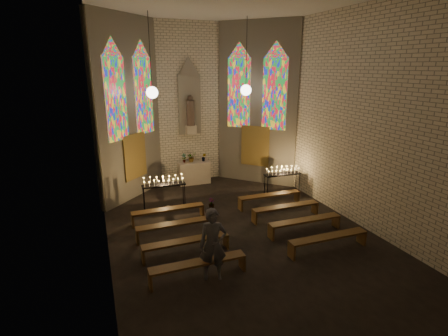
{
  "coord_description": "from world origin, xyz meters",
  "views": [
    {
      "loc": [
        -4.04,
        -9.18,
        5.15
      ],
      "look_at": [
        -0.12,
        1.27,
        1.88
      ],
      "focal_mm": 28.0,
      "sensor_mm": 36.0,
      "label": 1
    }
  ],
  "objects": [
    {
      "name": "pew_left_1",
      "position": [
        -1.95,
        0.63,
        0.39
      ],
      "size": [
        2.47,
        0.36,
        0.47
      ],
      "rotation": [
        0.0,
        0.0,
        0.01
      ],
      "color": "#4F3416",
      "rests_on": "ground"
    },
    {
      "name": "pew_left_2",
      "position": [
        -1.95,
        -0.57,
        0.39
      ],
      "size": [
        2.47,
        0.36,
        0.47
      ],
      "rotation": [
        0.0,
        0.0,
        0.01
      ],
      "color": "#4F3416",
      "rests_on": "ground"
    },
    {
      "name": "votive_stand_left",
      "position": [
        -1.84,
        3.03,
        1.01
      ],
      "size": [
        1.61,
        0.45,
        1.17
      ],
      "rotation": [
        0.0,
        0.0,
        -0.05
      ],
      "color": "black",
      "rests_on": "ground"
    },
    {
      "name": "pew_right_1",
      "position": [
        1.95,
        0.63,
        0.39
      ],
      "size": [
        2.47,
        0.36,
        0.47
      ],
      "rotation": [
        0.0,
        0.0,
        -0.01
      ],
      "color": "#4F3416",
      "rests_on": "ground"
    },
    {
      "name": "visitor",
      "position": [
        -1.59,
        -1.88,
        0.93
      ],
      "size": [
        0.77,
        0.61,
        1.87
      ],
      "primitive_type": "imported",
      "rotation": [
        0.0,
        0.0,
        -0.27
      ],
      "color": "#4E4F59",
      "rests_on": "ground"
    },
    {
      "name": "flower_vase_left",
      "position": [
        -0.42,
        5.51,
        1.2
      ],
      "size": [
        0.22,
        0.15,
        0.41
      ],
      "primitive_type": "imported",
      "rotation": [
        0.0,
        0.0,
        0.04
      ],
      "color": "#4C723F",
      "rests_on": "altar"
    },
    {
      "name": "aisle_flower_pot",
      "position": [
        -0.2,
        2.38,
        0.2
      ],
      "size": [
        0.29,
        0.29,
        0.39
      ],
      "primitive_type": "imported",
      "rotation": [
        0.0,
        0.0,
        0.38
      ],
      "color": "#4C723F",
      "rests_on": "ground"
    },
    {
      "name": "pew_left_3",
      "position": [
        -1.95,
        -1.77,
        0.39
      ],
      "size": [
        2.47,
        0.36,
        0.47
      ],
      "rotation": [
        0.0,
        0.0,
        0.01
      ],
      "color": "#4F3416",
      "rests_on": "ground"
    },
    {
      "name": "pew_left_0",
      "position": [
        -1.95,
        1.83,
        0.39
      ],
      "size": [
        2.47,
        0.36,
        0.47
      ],
      "rotation": [
        0.0,
        0.0,
        0.01
      ],
      "color": "#4F3416",
      "rests_on": "ground"
    },
    {
      "name": "room",
      "position": [
        -0.0,
        3.37,
        3.72
      ],
      "size": [
        8.22,
        12.43,
        7.0
      ],
      "color": "beige",
      "rests_on": "ground"
    },
    {
      "name": "floor",
      "position": [
        0.0,
        0.0,
        0.0
      ],
      "size": [
        12.0,
        12.0,
        0.0
      ],
      "primitive_type": "plane",
      "color": "black",
      "rests_on": "ground"
    },
    {
      "name": "pew_right_2",
      "position": [
        1.95,
        -0.57,
        0.39
      ],
      "size": [
        2.47,
        0.36,
        0.47
      ],
      "rotation": [
        0.0,
        0.0,
        -0.01
      ],
      "color": "#4F3416",
      "rests_on": "ground"
    },
    {
      "name": "pew_right_0",
      "position": [
        1.95,
        1.83,
        0.39
      ],
      "size": [
        2.47,
        0.36,
        0.47
      ],
      "rotation": [
        0.0,
        0.0,
        -0.01
      ],
      "color": "#4F3416",
      "rests_on": "ground"
    },
    {
      "name": "flower_vase_center",
      "position": [
        -0.08,
        5.55,
        1.21
      ],
      "size": [
        0.48,
        0.45,
        0.42
      ],
      "primitive_type": "imported",
      "rotation": [
        0.0,
        0.0,
        0.38
      ],
      "color": "#4C723F",
      "rests_on": "altar"
    },
    {
      "name": "altar",
      "position": [
        0.0,
        5.45,
        0.5
      ],
      "size": [
        1.4,
        0.6,
        1.0
      ],
      "primitive_type": "cube",
      "color": "beige",
      "rests_on": "ground"
    },
    {
      "name": "flower_vase_right",
      "position": [
        0.47,
        5.43,
        1.18
      ],
      "size": [
        0.25,
        0.23,
        0.37
      ],
      "primitive_type": "imported",
      "rotation": [
        0.0,
        0.0,
        -0.41
      ],
      "color": "#4C723F",
      "rests_on": "altar"
    },
    {
      "name": "votive_stand_right",
      "position": [
        3.0,
        2.74,
        0.97
      ],
      "size": [
        1.55,
        0.44,
        1.13
      ],
      "rotation": [
        0.0,
        0.0,
        -0.05
      ],
      "color": "black",
      "rests_on": "ground"
    },
    {
      "name": "pew_right_3",
      "position": [
        1.95,
        -1.77,
        0.39
      ],
      "size": [
        2.47,
        0.36,
        0.47
      ],
      "rotation": [
        0.0,
        0.0,
        -0.01
      ],
      "color": "#4F3416",
      "rests_on": "ground"
    }
  ]
}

